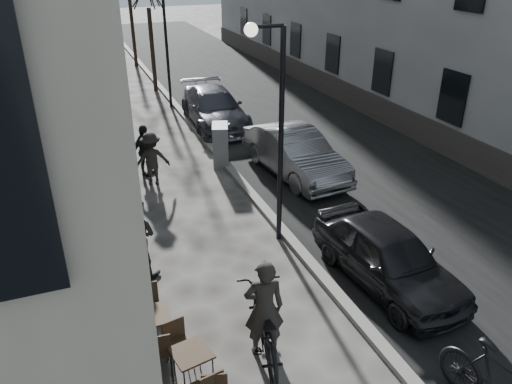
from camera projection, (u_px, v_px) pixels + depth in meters
road at (268, 110)px, 21.83m from camera, size 7.30×60.00×0.00m
kerb at (187, 118)px, 20.62m from camera, size 0.25×60.00×0.12m
streetlamp_near at (274, 115)px, 10.77m from camera, size 0.90×0.28×5.09m
streetlamp_far at (162, 34)px, 20.81m from camera, size 0.90×0.28×5.09m
bistro_set_b at (192, 365)px, 7.93m from camera, size 0.68×1.48×0.85m
bistro_set_c at (153, 328)px, 8.67m from camera, size 0.65×1.53×0.89m
utility_cabinet at (220, 145)px, 16.11m from camera, size 0.73×1.00×1.34m
bicycle at (264, 325)px, 8.56m from camera, size 1.21×2.31×1.15m
cyclist_rider at (264, 308)px, 8.40m from camera, size 0.77×0.59×1.89m
pedestrian_near at (137, 238)px, 10.51m from camera, size 1.10×1.04×1.80m
pedestrian_mid at (152, 159)px, 14.67m from camera, size 1.06×0.63×1.62m
pedestrian_far at (144, 150)px, 15.31m from camera, size 0.98×0.89×1.61m
car_near at (387, 256)px, 10.33m from camera, size 1.85×4.00×1.33m
car_mid at (295, 153)px, 15.34m from camera, size 1.96×4.48×1.43m
car_far at (214, 108)px, 19.68m from camera, size 2.19×4.96×1.42m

